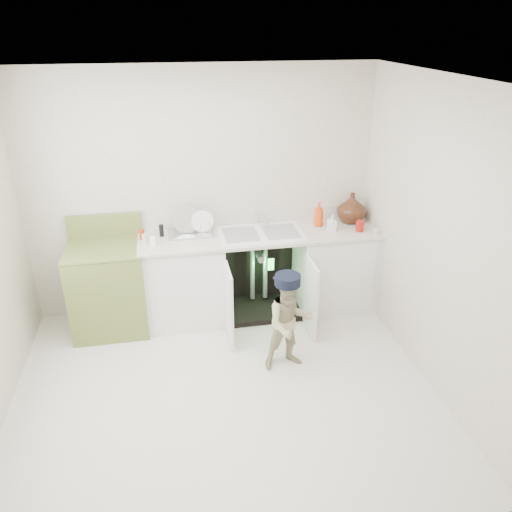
# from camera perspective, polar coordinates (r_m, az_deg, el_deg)

# --- Properties ---
(ground) EXTENTS (3.50, 3.50, 0.00)m
(ground) POSITION_cam_1_polar(r_m,az_deg,el_deg) (4.40, -3.64, -14.96)
(ground) COLOR beige
(ground) RESTS_ON ground
(room_shell) EXTENTS (6.00, 5.50, 1.26)m
(room_shell) POSITION_cam_1_polar(r_m,az_deg,el_deg) (3.72, -4.16, -0.12)
(room_shell) COLOR beige
(room_shell) RESTS_ON ground
(counter_run) EXTENTS (2.44, 1.02, 1.22)m
(counter_run) POSITION_cam_1_polar(r_m,az_deg,el_deg) (5.22, 0.82, -1.68)
(counter_run) COLOR white
(counter_run) RESTS_ON ground
(avocado_stove) EXTENTS (0.72, 0.65, 1.11)m
(avocado_stove) POSITION_cam_1_polar(r_m,az_deg,el_deg) (5.15, -16.46, -3.35)
(avocado_stove) COLOR olive
(avocado_stove) RESTS_ON ground
(repair_worker) EXTENTS (0.47, 0.83, 0.91)m
(repair_worker) POSITION_cam_1_polar(r_m,az_deg,el_deg) (4.40, 3.86, -7.47)
(repair_worker) COLOR #BAB185
(repair_worker) RESTS_ON ground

